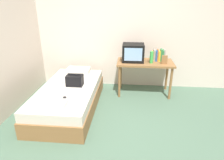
{
  "coord_description": "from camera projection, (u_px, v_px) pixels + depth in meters",
  "views": [
    {
      "loc": [
        0.14,
        -2.47,
        1.92
      ],
      "look_at": [
        -0.18,
        0.97,
        0.5
      ],
      "focal_mm": 31.56,
      "sensor_mm": 36.0,
      "label": 1
    }
  ],
  "objects": [
    {
      "name": "ground_plane",
      "position": [
        118.0,
        135.0,
        3.02
      ],
      "size": [
        8.0,
        8.0,
        0.0
      ],
      "primitive_type": "plane",
      "color": "#4C6B56"
    },
    {
      "name": "wall_back",
      "position": [
        124.0,
        30.0,
        4.37
      ],
      "size": [
        5.2,
        0.1,
        2.6
      ],
      "primitive_type": "cube",
      "color": "beige",
      "rests_on": "ground"
    },
    {
      "name": "bed",
      "position": [
        69.0,
        98.0,
        3.69
      ],
      "size": [
        1.0,
        2.0,
        0.44
      ],
      "color": "olive",
      "rests_on": "ground"
    },
    {
      "name": "desk",
      "position": [
        145.0,
        66.0,
        4.14
      ],
      "size": [
        1.16,
        0.6,
        0.72
      ],
      "color": "olive",
      "rests_on": "ground"
    },
    {
      "name": "tv",
      "position": [
        133.0,
        53.0,
        4.08
      ],
      "size": [
        0.44,
        0.39,
        0.36
      ],
      "color": "black",
      "rests_on": "desk"
    },
    {
      "name": "water_bottle",
      "position": [
        151.0,
        57.0,
        3.97
      ],
      "size": [
        0.07,
        0.07,
        0.24
      ],
      "primitive_type": "cylinder",
      "color": "green",
      "rests_on": "desk"
    },
    {
      "name": "book_row",
      "position": [
        158.0,
        55.0,
        4.13
      ],
      "size": [
        0.26,
        0.17,
        0.25
      ],
      "color": "gold",
      "rests_on": "desk"
    },
    {
      "name": "picture_frame",
      "position": [
        164.0,
        60.0,
        3.92
      ],
      "size": [
        0.11,
        0.02,
        0.18
      ],
      "primitive_type": "cube",
      "color": "olive",
      "rests_on": "desk"
    },
    {
      "name": "pillow",
      "position": [
        78.0,
        70.0,
        4.28
      ],
      "size": [
        0.49,
        0.29,
        0.11
      ],
      "primitive_type": "cube",
      "color": "silver",
      "rests_on": "bed"
    },
    {
      "name": "handbag",
      "position": [
        75.0,
        80.0,
        3.64
      ],
      "size": [
        0.3,
        0.2,
        0.22
      ],
      "color": "black",
      "rests_on": "bed"
    },
    {
      "name": "magazine",
      "position": [
        51.0,
        96.0,
        3.27
      ],
      "size": [
        0.21,
        0.29,
        0.01
      ],
      "primitive_type": "cube",
      "color": "white",
      "rests_on": "bed"
    },
    {
      "name": "remote_dark",
      "position": [
        64.0,
        99.0,
        3.14
      ],
      "size": [
        0.04,
        0.16,
        0.02
      ],
      "primitive_type": "cube",
      "color": "black",
      "rests_on": "bed"
    },
    {
      "name": "remote_silver",
      "position": [
        62.0,
        82.0,
        3.78
      ],
      "size": [
        0.04,
        0.14,
        0.02
      ],
      "primitive_type": "cube",
      "color": "#B7B7BC",
      "rests_on": "bed"
    },
    {
      "name": "folded_towel",
      "position": [
        57.0,
        104.0,
        2.94
      ],
      "size": [
        0.28,
        0.22,
        0.07
      ],
      "primitive_type": "cube",
      "color": "white",
      "rests_on": "bed"
    }
  ]
}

